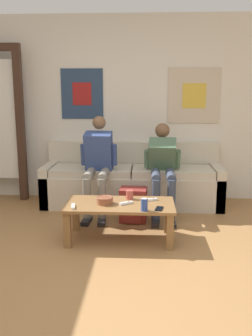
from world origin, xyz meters
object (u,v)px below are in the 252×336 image
couch (132,183)px  backpack (133,206)px  drink_can_blue (144,205)px  game_controller_near_left (151,200)px  person_seated_adult (98,162)px  game_controller_near_right (126,203)px  ceramic_bowl (105,200)px  cell_phone (159,209)px  game_controller_far_center (73,206)px  coffee_table (120,210)px  pillar_candle (130,195)px  person_seated_teen (163,164)px

couch → backpack: (0.04, -0.69, -0.10)m
drink_can_blue → game_controller_near_left: size_ratio=0.85×
person_seated_adult → game_controller_near_right: (0.41, -0.90, -0.26)m
ceramic_bowl → cell_phone: bearing=-14.8°
ceramic_bowl → game_controller_near_left: 0.49m
ceramic_bowl → game_controller_far_center: size_ratio=1.18×
couch → backpack: 0.69m
coffee_table → cell_phone: size_ratio=7.67×
person_seated_adult → game_controller_near_left: (0.66, -0.76, -0.26)m
pillar_candle → ceramic_bowl: bearing=-142.9°
backpack → pillar_candle: (-0.03, -0.40, 0.25)m
person_seated_teen → pillar_candle: person_seated_teen is taller
person_seated_teen → game_controller_near_right: person_seated_teen is taller
person_seated_adult → ceramic_bowl: bearing=-78.3°
person_seated_teen → game_controller_near_right: 1.05m
coffee_table → drink_can_blue: bearing=-41.4°
person_seated_teen → game_controller_near_left: person_seated_teen is taller
backpack → game_controller_near_right: size_ratio=2.86×
cell_phone → drink_can_blue: bearing=-159.0°
person_seated_adult → couch: bearing=42.3°
cell_phone → ceramic_bowl: bearing=165.2°
game_controller_near_left → drink_can_blue: bearing=-101.3°
person_seated_adult → game_controller_near_right: bearing=-65.6°
couch → person_seated_adult: (-0.42, -0.38, 0.37)m
pillar_candle → backpack: bearing=86.4°
backpack → cell_phone: 0.82m
person_seated_adult → person_seated_teen: bearing=2.9°
drink_can_blue → game_controller_near_left: 0.34m
coffee_table → game_controller_near_left: bearing=18.6°
pillar_candle → cell_phone: size_ratio=0.73×
game_controller_near_left → cell_phone: size_ratio=0.99×
person_seated_teen → coffee_table: bearing=-117.6°
person_seated_teen → drink_can_blue: (-0.22, -1.14, -0.17)m
drink_can_blue → cell_phone: 0.17m
person_seated_teen → backpack: person_seated_teen is taller
coffee_table → person_seated_teen: 1.07m
ceramic_bowl → drink_can_blue: drink_can_blue is taller
game_controller_near_left → game_controller_far_center: bearing=-160.6°
coffee_table → pillar_candle: 0.22m
couch → game_controller_near_right: size_ratio=17.05×
person_seated_teen → game_controller_far_center: size_ratio=7.58×
game_controller_near_left → game_controller_near_right: bearing=-151.9°
coffee_table → pillar_candle: bearing=60.2°
couch → backpack: bearing=-86.8°
couch → backpack: size_ratio=5.97×
couch → coffee_table: (-0.08, -1.25, 0.03)m
drink_can_blue → game_controller_near_right: (-0.19, 0.20, -0.05)m
coffee_table → pillar_candle: (0.09, 0.16, 0.12)m
game_controller_far_center → cell_phone: bearing=-0.2°
pillar_candle → person_seated_adult: bearing=121.5°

